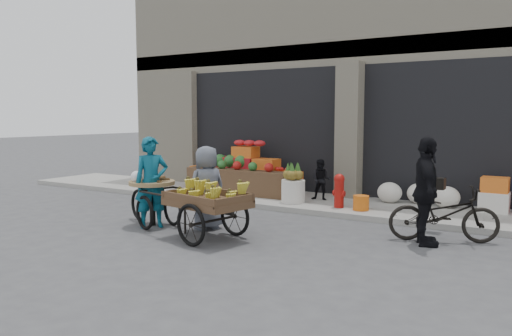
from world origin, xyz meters
The scene contains 15 objects.
ground centered at (0.00, 0.00, 0.00)m, with size 80.00×80.00×0.00m, color #424244.
sidewalk centered at (0.00, 4.10, 0.06)m, with size 18.00×2.20×0.12m, color gray.
building centered at (0.00, 8.03, 3.37)m, with size 14.00×6.45×7.00m.
fruit_display centered at (-2.48, 4.38, 0.67)m, with size 3.10×1.12×1.24m.
pineapple_bin centered at (-0.75, 3.60, 0.37)m, with size 0.52×0.52×0.50m, color silver.
fire_hydrant centered at (0.35, 3.55, 0.50)m, with size 0.22×0.22×0.71m.
orange_bucket centered at (0.85, 3.50, 0.27)m, with size 0.32×0.32×0.30m, color orange.
right_bay_goods centered at (2.61, 4.70, 0.41)m, with size 3.35×0.60×0.70m.
seated_person centered at (-0.35, 4.20, 0.58)m, with size 0.45×0.35×0.93m, color black.
banana_cart centered at (-0.69, 0.34, 0.69)m, with size 2.41×1.35×0.95m.
vendor_woman centered at (-2.05, 0.52, 0.83)m, with size 0.60×0.40×1.66m, color #0D4F67.
tricycle_cart centered at (-2.16, 0.64, 0.57)m, with size 1.45×1.07×0.95m.
vendor_grey centered at (-1.11, 0.94, 0.75)m, with size 0.73×0.48×1.50m, color slate.
bicycle centered at (2.69, 2.21, 0.45)m, with size 0.60×1.72×0.90m, color black.
cyclist centered at (2.49, 1.81, 0.85)m, with size 1.00×0.42×1.71m, color black.
Camera 1 is at (4.26, -6.13, 2.03)m, focal length 35.00 mm.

